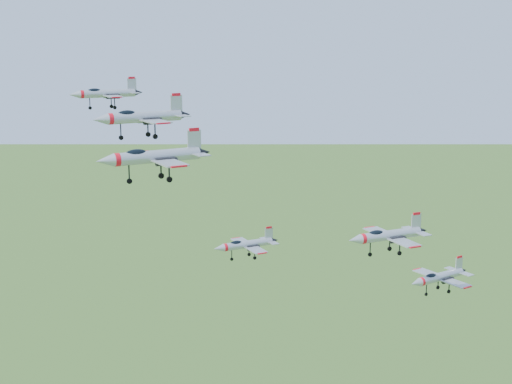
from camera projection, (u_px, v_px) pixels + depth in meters
name	position (u px, v px, depth m)	size (l,w,h in m)	color
jet_lead	(106.00, 93.00, 99.77)	(10.50, 8.75, 2.81)	#A2A8AF
jet_left_high	(142.00, 117.00, 90.18)	(13.16, 11.09, 3.54)	#A2A8AF
jet_right_high	(154.00, 156.00, 80.82)	(13.84, 11.63, 3.71)	#A2A8AF
jet_left_low	(246.00, 244.00, 111.79)	(11.29, 9.44, 3.02)	#A2A8AF
jet_right_low	(388.00, 235.00, 99.25)	(13.18, 10.97, 3.52)	#A2A8AF
jet_trail	(439.00, 277.00, 110.88)	(12.25, 10.40, 3.32)	#A2A8AF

